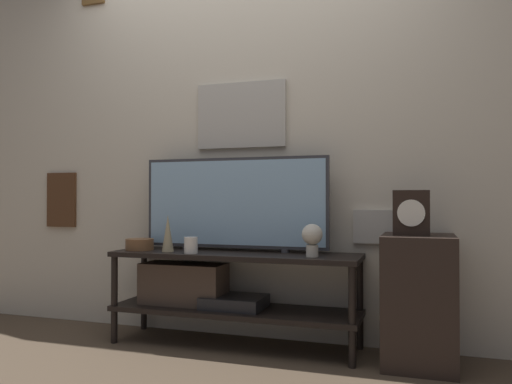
{
  "coord_description": "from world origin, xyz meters",
  "views": [
    {
      "loc": [
        1.06,
        -2.54,
        0.87
      ],
      "look_at": [
        0.13,
        0.24,
        0.91
      ],
      "focal_mm": 35.0,
      "sensor_mm": 36.0,
      "label": 1
    }
  ],
  "objects_px": {
    "vase_slim_bronze": "(168,233)",
    "mantel_clock": "(411,213)",
    "decorative_bust": "(312,237)",
    "vase_wide_bowl": "(140,244)",
    "candle_jar": "(191,245)",
    "television": "(234,203)"
  },
  "relations": [
    {
      "from": "vase_slim_bronze",
      "to": "decorative_bust",
      "type": "distance_m",
      "value": 0.89
    },
    {
      "from": "vase_wide_bowl",
      "to": "vase_slim_bronze",
      "type": "relative_size",
      "value": 0.78
    },
    {
      "from": "candle_jar",
      "to": "vase_slim_bronze",
      "type": "bearing_deg",
      "value": 166.15
    },
    {
      "from": "vase_slim_bronze",
      "to": "candle_jar",
      "type": "height_order",
      "value": "vase_slim_bronze"
    },
    {
      "from": "mantel_clock",
      "to": "decorative_bust",
      "type": "bearing_deg",
      "value": -177.69
    },
    {
      "from": "decorative_bust",
      "to": "mantel_clock",
      "type": "distance_m",
      "value": 0.54
    },
    {
      "from": "television",
      "to": "mantel_clock",
      "type": "relative_size",
      "value": 4.99
    },
    {
      "from": "television",
      "to": "candle_jar",
      "type": "bearing_deg",
      "value": -132.06
    },
    {
      "from": "television",
      "to": "vase_wide_bowl",
      "type": "bearing_deg",
      "value": -167.32
    },
    {
      "from": "television",
      "to": "decorative_bust",
      "type": "relative_size",
      "value": 6.48
    },
    {
      "from": "vase_slim_bronze",
      "to": "decorative_bust",
      "type": "height_order",
      "value": "vase_slim_bronze"
    },
    {
      "from": "vase_slim_bronze",
      "to": "mantel_clock",
      "type": "xyz_separation_m",
      "value": [
        1.41,
        0.03,
        0.14
      ]
    },
    {
      "from": "television",
      "to": "candle_jar",
      "type": "relative_size",
      "value": 12.27
    },
    {
      "from": "vase_slim_bronze",
      "to": "mantel_clock",
      "type": "height_order",
      "value": "mantel_clock"
    },
    {
      "from": "vase_slim_bronze",
      "to": "decorative_bust",
      "type": "bearing_deg",
      "value": 0.51
    },
    {
      "from": "vase_slim_bronze",
      "to": "mantel_clock",
      "type": "relative_size",
      "value": 0.95
    },
    {
      "from": "vase_wide_bowl",
      "to": "candle_jar",
      "type": "bearing_deg",
      "value": -11.59
    },
    {
      "from": "television",
      "to": "vase_slim_bronze",
      "type": "relative_size",
      "value": 5.28
    },
    {
      "from": "vase_slim_bronze",
      "to": "decorative_bust",
      "type": "xyz_separation_m",
      "value": [
        0.89,
        0.01,
        -0.0
      ]
    },
    {
      "from": "decorative_bust",
      "to": "vase_wide_bowl",
      "type": "bearing_deg",
      "value": 178.47
    },
    {
      "from": "vase_wide_bowl",
      "to": "mantel_clock",
      "type": "height_order",
      "value": "mantel_clock"
    },
    {
      "from": "television",
      "to": "vase_wide_bowl",
      "type": "relative_size",
      "value": 6.73
    }
  ]
}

